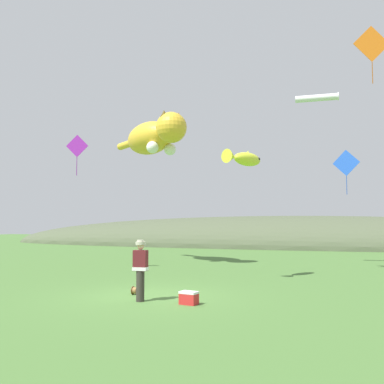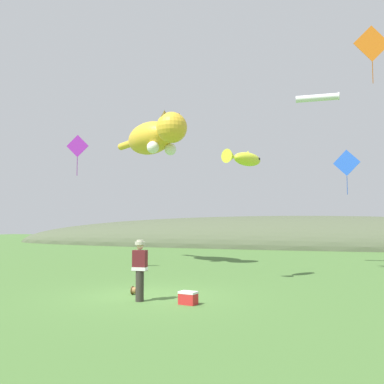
# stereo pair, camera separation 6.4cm
# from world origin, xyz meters

# --- Properties ---
(ground_plane) EXTENTS (120.00, 120.00, 0.00)m
(ground_plane) POSITION_xyz_m (0.00, 0.00, 0.00)
(ground_plane) COLOR #477033
(distant_hill_ridge) EXTENTS (63.26, 15.10, 6.00)m
(distant_hill_ridge) POSITION_xyz_m (2.01, 30.29, 0.00)
(distant_hill_ridge) COLOR #4C563D
(distant_hill_ridge) RESTS_ON ground
(festival_attendant) EXTENTS (0.44, 0.30, 1.77)m
(festival_attendant) POSITION_xyz_m (0.11, -0.82, 0.95)
(festival_attendant) COLOR #332D28
(festival_attendant) RESTS_ON ground
(kite_spool) EXTENTS (0.17, 0.27, 0.27)m
(kite_spool) POSITION_xyz_m (-0.56, 0.17, 0.13)
(kite_spool) COLOR olive
(kite_spool) RESTS_ON ground
(picnic_cooler) EXTENTS (0.54, 0.41, 0.36)m
(picnic_cooler) POSITION_xyz_m (1.60, -0.78, 0.18)
(picnic_cooler) COLOR red
(picnic_cooler) RESTS_ON ground
(kite_giant_cat) EXTENTS (6.15, 4.78, 2.20)m
(kite_giant_cat) POSITION_xyz_m (-4.40, 9.88, 7.20)
(kite_giant_cat) COLOR gold
(kite_fish_windsock) EXTENTS (1.43, 2.13, 0.64)m
(kite_fish_windsock) POSITION_xyz_m (1.97, 4.76, 4.89)
(kite_fish_windsock) COLOR yellow
(kite_tube_streamer) EXTENTS (2.26, 0.54, 0.44)m
(kite_tube_streamer) POSITION_xyz_m (4.58, 11.22, 8.97)
(kite_tube_streamer) COLOR white
(kite_diamond_violet) EXTENTS (1.07, 0.31, 2.01)m
(kite_diamond_violet) POSITION_xyz_m (-6.44, 5.38, 6.01)
(kite_diamond_violet) COLOR purple
(kite_diamond_orange) EXTENTS (1.43, 0.54, 2.42)m
(kite_diamond_orange) POSITION_xyz_m (6.99, 6.22, 9.56)
(kite_diamond_orange) COLOR orange
(kite_diamond_blue) EXTENTS (1.26, 0.30, 2.19)m
(kite_diamond_blue) POSITION_xyz_m (5.93, 9.74, 5.18)
(kite_diamond_blue) COLOR blue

